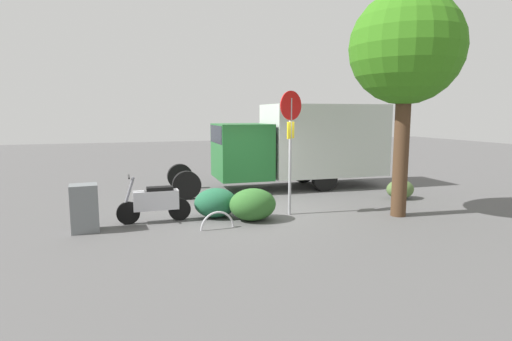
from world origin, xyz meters
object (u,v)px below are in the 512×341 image
Objects in this scene: motorcycle at (156,202)px; stop_sign at (291,133)px; street_tree at (406,50)px; box_truck_near at (301,143)px; bike_rack_hoop at (218,229)px; utility_cabinet at (84,208)px.

stop_sign reaches higher than motorcycle.
stop_sign is 3.56m from street_tree.
box_truck_near is 2.40× the size of stop_sign.
stop_sign is at bearing -160.91° from bike_rack_hoop.
box_truck_near reaches higher than motorcycle.
motorcycle is at bearing -39.40° from bike_rack_hoop.
stop_sign is 5.36m from utility_cabinet.
street_tree is at bearing 99.88° from box_truck_near.
utility_cabinet is (5.10, -0.00, -1.64)m from stop_sign.
stop_sign reaches higher than box_truck_near.
street_tree is at bearing 172.39° from utility_cabinet.
motorcycle reaches higher than utility_cabinet.
street_tree reaches higher than box_truck_near.
motorcycle is (5.49, 3.37, -1.13)m from box_truck_near.
street_tree reaches higher than utility_cabinet.
motorcycle is 7.37m from street_tree.
motorcycle is 1.65m from utility_cabinet.
bike_rack_hoop is at bearing 165.64° from utility_cabinet.
street_tree is at bearing 176.59° from bike_rack_hoop.
bike_rack_hoop is (-2.94, 0.75, -0.55)m from utility_cabinet.
box_truck_near is at bearing -81.76° from street_tree.
bike_rack_hoop is (-1.32, 1.09, -0.52)m from motorcycle.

